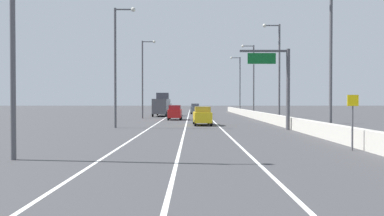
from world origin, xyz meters
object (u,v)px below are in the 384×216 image
lamp_post_left_near (18,11)px  car_yellow_1 (203,116)px  lamp_post_right_fifth (239,82)px  lamp_post_right_second (328,47)px  car_green_2 (167,109)px  speed_advisory_sign (353,118)px  lamp_post_left_mid (118,60)px  lamp_post_right_fourth (253,76)px  car_gray_0 (196,109)px  car_red_4 (175,113)px  box_truck (162,105)px  lamp_post_right_third (278,67)px  lamp_post_left_far (144,74)px  overhead_sign_gantry (280,79)px  car_white_3 (169,108)px

lamp_post_left_near → car_yellow_1: size_ratio=2.52×
lamp_post_right_fifth → car_yellow_1: 41.43m
lamp_post_right_second → car_green_2: size_ratio=2.66×
speed_advisory_sign → lamp_post_left_mid: bearing=131.2°
car_green_2 → lamp_post_right_fourth: bearing=-44.0°
lamp_post_right_second → car_gray_0: (-9.51, 51.90, -5.67)m
car_green_2 → car_yellow_1: bearing=-80.3°
lamp_post_right_fifth → car_red_4: 30.83m
lamp_post_right_second → car_yellow_1: lamp_post_right_second is taller
car_yellow_1 → car_green_2: bearing=99.7°
car_gray_0 → box_truck: (-5.97, -11.89, 0.81)m
lamp_post_right_third → box_truck: 27.36m
lamp_post_left_far → car_yellow_1: (8.48, -17.28, -5.71)m
overhead_sign_gantry → lamp_post_right_fourth: 29.03m
lamp_post_right_second → lamp_post_left_near: bearing=-146.4°
lamp_post_right_fourth → lamp_post_right_fifth: (-0.11, 18.01, 0.00)m
lamp_post_left_near → car_green_2: (2.70, 62.64, -5.66)m
lamp_post_left_near → car_gray_0: (8.54, 63.91, -5.67)m
car_gray_0 → car_white_3: bearing=120.7°
speed_advisory_sign → lamp_post_left_far: bearing=111.8°
overhead_sign_gantry → lamp_post_left_mid: bearing=170.9°
lamp_post_right_fourth → car_white_3: size_ratio=2.69×
lamp_post_left_far → speed_advisory_sign: bearing=-68.2°
lamp_post_right_second → lamp_post_right_fifth: (-0.36, 54.04, 0.00)m
lamp_post_right_fifth → car_gray_0: size_ratio=2.55×
car_red_4 → box_truck: bearing=101.9°
lamp_post_left_near → car_red_4: 39.14m
car_gray_0 → box_truck: bearing=-116.6°
lamp_post_left_mid → car_white_3: 52.93m
car_red_4 → car_gray_0: bearing=83.1°
car_gray_0 → car_white_3: 11.96m
speed_advisory_sign → car_yellow_1: size_ratio=0.63×
lamp_post_left_near → car_green_2: lamp_post_left_near is taller
speed_advisory_sign → car_yellow_1: (-7.49, 22.59, -0.74)m
lamp_post_right_third → car_red_4: lamp_post_right_third is taller
lamp_post_right_second → car_gray_0: size_ratio=2.55×
overhead_sign_gantry → lamp_post_right_second: (2.01, -7.12, 2.00)m
lamp_post_right_fifth → car_white_3: 18.20m
lamp_post_left_far → lamp_post_right_second: bearing=-60.7°
lamp_post_left_mid → box_truck: lamp_post_left_mid is taller
car_white_3 → car_green_2: bearing=-88.7°
speed_advisory_sign → box_truck: bearing=106.0°
car_white_3 → box_truck: 22.19m
overhead_sign_gantry → car_red_4: bearing=118.9°
lamp_post_left_mid → car_red_4: lamp_post_left_mid is taller
car_gray_0 → overhead_sign_gantry: bearing=-80.5°
speed_advisory_sign → car_yellow_1: 23.81m
lamp_post_left_mid → car_red_4: 18.35m
box_truck → overhead_sign_gantry: bearing=-67.7°
lamp_post_right_third → car_green_2: size_ratio=2.66×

